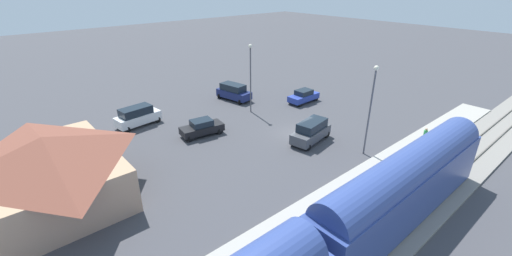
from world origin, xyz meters
TOP-DOWN VIEW (x-y plane):
  - ground_plane at (0.00, 0.00)m, footprint 200.00×200.00m
  - railway_track at (-14.00, 0.00)m, footprint 4.80×70.00m
  - platform at (-10.00, 0.00)m, footprint 3.20×46.00m
  - passenger_train at (-14.00, 13.86)m, footprint 2.93×36.39m
  - station_building at (4.00, 22.00)m, footprint 12.14×9.25m
  - pedestrian_on_platform at (-10.25, -7.44)m, footprint 0.36×0.36m
  - sedan_blue at (6.12, -8.10)m, footprint 1.92×4.53m
  - suv_charcoal at (-2.18, 0.11)m, footprint 2.77×5.16m
  - sedan_black at (6.35, 7.71)m, footprint 2.47×4.72m
  - suv_white at (13.24, 11.83)m, footprint 2.52×5.10m
  - suv_navy at (13.06, -1.63)m, footprint 5.17×3.06m
  - light_pole_near_platform at (-7.20, -1.73)m, footprint 0.44×0.44m
  - light_pole_lot_center at (8.11, -0.52)m, footprint 0.44×0.44m

SIDE VIEW (x-z plane):
  - ground_plane at x=0.00m, z-range 0.00..0.00m
  - railway_track at x=-14.00m, z-range -0.06..0.24m
  - platform at x=-10.00m, z-range 0.00..0.30m
  - sedan_blue at x=6.12m, z-range 0.01..1.75m
  - sedan_black at x=6.35m, z-range 0.01..1.75m
  - suv_charcoal at x=-2.18m, z-range 0.04..2.26m
  - suv_white at x=13.24m, z-range 0.04..2.26m
  - suv_navy at x=13.06m, z-range 0.04..2.26m
  - pedestrian_on_platform at x=-10.25m, z-range 0.43..2.14m
  - station_building at x=4.00m, z-range 0.09..5.29m
  - passenger_train at x=-14.00m, z-range 0.37..5.35m
  - light_pole_lot_center at x=8.11m, z-range 1.03..9.37m
  - light_pole_near_platform at x=-7.20m, z-range 1.03..9.55m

